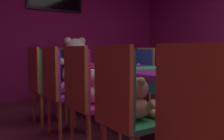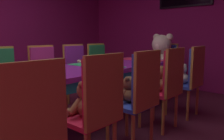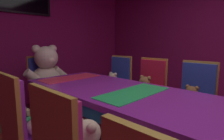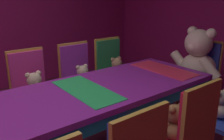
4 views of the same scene
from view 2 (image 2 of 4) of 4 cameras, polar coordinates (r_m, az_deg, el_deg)
ground_plane at (r=2.78m, az=-11.90°, el=-15.34°), size 7.90×7.90×0.00m
wall_back at (r=5.14m, az=18.08°, el=11.23°), size 5.20×0.12×2.80m
banquet_table at (r=2.59m, az=-12.34°, el=-1.88°), size 0.90×3.65×0.75m
chair_left_2 at (r=3.22m, az=-26.01°, el=-1.66°), size 0.42×0.41×0.98m
teddy_left_2 at (r=3.08m, az=-24.96°, el=-2.11°), size 0.25×0.33×0.31m
chair_left_3 at (r=3.47m, az=-16.60°, el=-0.48°), size 0.42×0.41×0.98m
teddy_left_3 at (r=3.34m, az=-15.27°, el=-0.80°), size 0.26×0.33×0.31m
chair_left_4 at (r=3.82m, az=-8.93°, el=0.57°), size 0.42×0.41×0.98m
teddy_left_4 at (r=3.72m, az=-7.51°, el=0.13°), size 0.23×0.30×0.28m
chair_left_5 at (r=4.20m, az=-3.29°, el=1.36°), size 0.42×0.41×0.98m
teddy_left_5 at (r=4.10m, az=-1.86°, el=1.02°), size 0.24×0.31×0.29m
chair_right_1 at (r=1.44m, az=-20.26°, el=-13.15°), size 0.42×0.41×0.98m
teddy_right_1 at (r=1.56m, az=-22.81°, el=-12.03°), size 0.24×0.31×0.29m
chair_right_2 at (r=1.79m, az=-3.60°, el=-8.32°), size 0.42×0.41×0.98m
teddy_right_2 at (r=1.90m, az=-6.72°, el=-7.70°), size 0.25×0.32×0.30m
chair_right_3 at (r=2.19m, az=7.18°, el=-5.24°), size 0.42×0.41×0.98m
teddy_right_3 at (r=2.28m, az=4.20°, el=-5.27°), size 0.22×0.28×0.27m
chair_right_4 at (r=2.72m, az=14.02°, el=-2.77°), size 0.42×0.41×0.98m
teddy_right_4 at (r=2.79m, az=11.37°, el=-2.57°), size 0.25×0.32×0.30m
chair_right_5 at (r=3.26m, az=19.44°, el=-1.15°), size 0.42×0.41×0.98m
teddy_right_5 at (r=3.32m, az=17.14°, el=-1.23°), size 0.23×0.29×0.28m
throne_chair at (r=4.41m, az=13.29°, el=1.49°), size 0.41×0.42×0.98m
king_teddy_bear at (r=4.24m, az=12.25°, el=3.46°), size 0.75×0.58×0.71m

